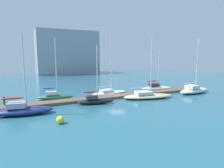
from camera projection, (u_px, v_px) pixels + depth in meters
name	position (u px, v px, depth m)	size (l,w,h in m)	color
ground_plane	(117.00, 97.00, 31.09)	(120.00, 120.00, 0.00)	#286075
dock_pier	(117.00, 96.00, 31.06)	(33.54, 2.17, 0.41)	brown
dock_piling_near_end	(4.00, 102.00, 24.70)	(0.28, 0.28, 1.47)	brown
dock_piling_far_end	(192.00, 87.00, 37.26)	(0.28, 0.28, 1.47)	brown
sailboat_0	(23.00, 109.00, 21.73)	(6.88, 3.19, 9.34)	navy
sailboat_1	(55.00, 96.00, 29.51)	(5.69, 2.50, 9.59)	#2D7047
sailboat_2	(95.00, 100.00, 26.72)	(5.47, 2.43, 8.28)	black
sailboat_3	(109.00, 92.00, 33.63)	(7.18, 2.99, 10.89)	white
sailboat_4	(148.00, 95.00, 30.28)	(8.72, 4.21, 10.02)	beige
sailboat_5	(156.00, 87.00, 37.58)	(6.63, 3.24, 8.20)	white
sailboat_6	(194.00, 90.00, 34.75)	(7.75, 3.38, 10.00)	white
mooring_buoy_yellow	(60.00, 120.00, 18.87)	(0.80, 0.80, 0.80)	yellow
harbor_building_distant	(67.00, 53.00, 75.13)	(23.29, 12.35, 16.67)	#9399A3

